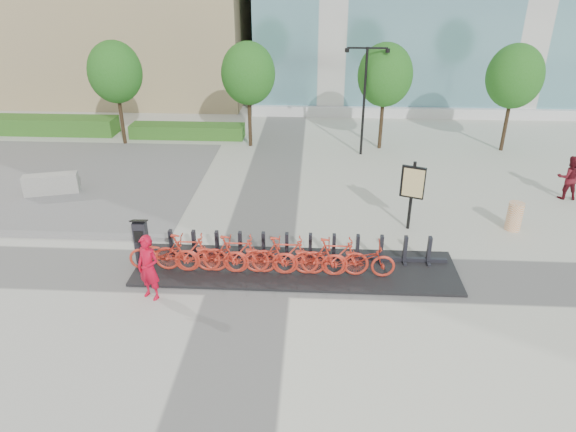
# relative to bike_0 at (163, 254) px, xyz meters

# --- Properties ---
(ground) EXTENTS (120.00, 120.00, 0.00)m
(ground) POSITION_rel_bike_0_xyz_m (2.60, 0.05, -0.62)
(ground) COLOR beige
(gravel_patch) EXTENTS (14.00, 14.00, 0.00)m
(gravel_patch) POSITION_rel_bike_0_xyz_m (-7.40, 7.05, -0.61)
(gravel_patch) COLOR #525252
(gravel_patch) RESTS_ON ground
(hedge_a) EXTENTS (10.00, 1.40, 0.90)m
(hedge_a) POSITION_rel_bike_0_xyz_m (-11.40, 13.55, -0.17)
(hedge_a) COLOR #2B5621
(hedge_a) RESTS_ON ground
(hedge_b) EXTENTS (6.00, 1.20, 0.70)m
(hedge_b) POSITION_rel_bike_0_xyz_m (-2.40, 13.25, -0.27)
(hedge_b) COLOR #2B5621
(hedge_b) RESTS_ON ground
(tree_0) EXTENTS (2.60, 2.60, 5.10)m
(tree_0) POSITION_rel_bike_0_xyz_m (-5.40, 12.05, 2.97)
(tree_0) COLOR #473520
(tree_0) RESTS_ON ground
(tree_1) EXTENTS (2.60, 2.60, 5.10)m
(tree_1) POSITION_rel_bike_0_xyz_m (1.10, 12.05, 2.97)
(tree_1) COLOR #473520
(tree_1) RESTS_ON ground
(tree_2) EXTENTS (2.60, 2.60, 5.10)m
(tree_2) POSITION_rel_bike_0_xyz_m (7.60, 12.05, 2.97)
(tree_2) COLOR #473520
(tree_2) RESTS_ON ground
(tree_3) EXTENTS (2.60, 2.60, 5.10)m
(tree_3) POSITION_rel_bike_0_xyz_m (13.60, 12.05, 2.97)
(tree_3) COLOR #473520
(tree_3) RESTS_ON ground
(streetlamp) EXTENTS (2.00, 0.20, 5.00)m
(streetlamp) POSITION_rel_bike_0_xyz_m (6.60, 11.05, 2.52)
(streetlamp) COLOR black
(streetlamp) RESTS_ON ground
(dock_pad) EXTENTS (9.60, 2.40, 0.08)m
(dock_pad) POSITION_rel_bike_0_xyz_m (3.90, 0.35, -0.58)
(dock_pad) COLOR black
(dock_pad) RESTS_ON ground
(dock_rail_posts) EXTENTS (8.02, 0.50, 0.85)m
(dock_rail_posts) POSITION_rel_bike_0_xyz_m (3.96, 0.82, -0.11)
(dock_rail_posts) COLOR black
(dock_rail_posts) RESTS_ON dock_pad
(bike_0) EXTENTS (2.05, 0.71, 1.07)m
(bike_0) POSITION_rel_bike_0_xyz_m (0.00, 0.00, 0.00)
(bike_0) COLOR red
(bike_0) RESTS_ON dock_pad
(bike_1) EXTENTS (1.98, 0.56, 1.19)m
(bike_1) POSITION_rel_bike_0_xyz_m (0.72, 0.00, 0.06)
(bike_1) COLOR red
(bike_1) RESTS_ON dock_pad
(bike_2) EXTENTS (2.05, 0.71, 1.07)m
(bike_2) POSITION_rel_bike_0_xyz_m (1.44, 0.00, 0.00)
(bike_2) COLOR red
(bike_2) RESTS_ON dock_pad
(bike_3) EXTENTS (1.98, 0.56, 1.19)m
(bike_3) POSITION_rel_bike_0_xyz_m (2.16, 0.00, 0.06)
(bike_3) COLOR red
(bike_3) RESTS_ON dock_pad
(bike_4) EXTENTS (2.05, 0.71, 1.07)m
(bike_4) POSITION_rel_bike_0_xyz_m (2.88, 0.00, 0.00)
(bike_4) COLOR red
(bike_4) RESTS_ON dock_pad
(bike_5) EXTENTS (1.98, 0.56, 1.19)m
(bike_5) POSITION_rel_bike_0_xyz_m (3.60, 0.00, 0.06)
(bike_5) COLOR red
(bike_5) RESTS_ON dock_pad
(bike_6) EXTENTS (2.05, 0.71, 1.07)m
(bike_6) POSITION_rel_bike_0_xyz_m (4.32, 0.00, 0.00)
(bike_6) COLOR red
(bike_6) RESTS_ON dock_pad
(bike_7) EXTENTS (1.98, 0.56, 1.19)m
(bike_7) POSITION_rel_bike_0_xyz_m (5.04, 0.00, 0.06)
(bike_7) COLOR red
(bike_7) RESTS_ON dock_pad
(bike_8) EXTENTS (2.05, 0.71, 1.07)m
(bike_8) POSITION_rel_bike_0_xyz_m (5.76, 0.00, 0.00)
(bike_8) COLOR red
(bike_8) RESTS_ON dock_pad
(kiosk) EXTENTS (0.46, 0.39, 1.47)m
(kiosk) POSITION_rel_bike_0_xyz_m (-0.76, 0.44, 0.17)
(kiosk) COLOR black
(kiosk) RESTS_ON dock_pad
(worker_red) EXTENTS (0.81, 0.70, 1.89)m
(worker_red) POSITION_rel_bike_0_xyz_m (0.01, -1.29, 0.33)
(worker_red) COLOR red
(worker_red) RESTS_ON ground
(pedestrian) EXTENTS (0.88, 0.71, 1.74)m
(pedestrian) POSITION_rel_bike_0_xyz_m (14.21, 6.23, 0.25)
(pedestrian) COLOR #57111A
(pedestrian) RESTS_ON ground
(construction_barrel) EXTENTS (0.63, 0.63, 1.00)m
(construction_barrel) POSITION_rel_bike_0_xyz_m (11.29, 3.39, -0.12)
(construction_barrel) COLOR orange
(construction_barrel) RESTS_ON ground
(jersey_barrier) EXTENTS (2.13, 1.13, 0.80)m
(jersey_barrier) POSITION_rel_bike_0_xyz_m (-6.10, 5.56, -0.22)
(jersey_barrier) COLOR #A2A2A2
(jersey_barrier) RESTS_ON ground
(map_sign) EXTENTS (0.79, 0.40, 2.45)m
(map_sign) POSITION_rel_bike_0_xyz_m (7.69, 3.26, 1.00)
(map_sign) COLOR black
(map_sign) RESTS_ON ground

